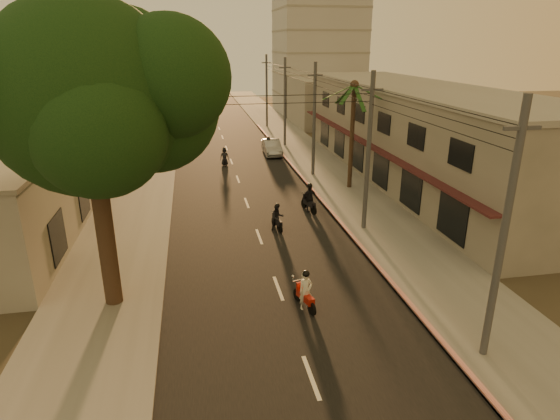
# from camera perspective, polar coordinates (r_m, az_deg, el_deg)

# --- Properties ---
(ground) EXTENTS (160.00, 160.00, 0.00)m
(ground) POSITION_cam_1_polar(r_m,az_deg,el_deg) (19.50, 0.86, -12.37)
(ground) COLOR #383023
(ground) RESTS_ON ground
(road) EXTENTS (10.00, 140.00, 0.02)m
(road) POSITION_cam_1_polar(r_m,az_deg,el_deg) (37.77, -5.15, 3.76)
(road) COLOR black
(road) RESTS_ON ground
(sidewalk_right) EXTENTS (5.00, 140.00, 0.12)m
(sidewalk_right) POSITION_cam_1_polar(r_m,az_deg,el_deg) (39.14, 5.87, 4.38)
(sidewalk_right) COLOR slate
(sidewalk_right) RESTS_ON ground
(sidewalk_left) EXTENTS (5.00, 140.00, 0.12)m
(sidewalk_left) POSITION_cam_1_polar(r_m,az_deg,el_deg) (37.85, -16.54, 3.12)
(sidewalk_left) COLOR slate
(sidewalk_left) RESTS_ON ground
(curb_stripe) EXTENTS (0.20, 60.00, 0.20)m
(curb_stripe) POSITION_cam_1_polar(r_m,az_deg,el_deg) (33.88, 4.31, 2.06)
(curb_stripe) COLOR red
(curb_stripe) RESTS_ON ground
(shophouse_row) EXTENTS (8.80, 34.20, 7.30)m
(shophouse_row) POSITION_cam_1_polar(r_m,az_deg,el_deg) (38.88, 16.18, 9.03)
(shophouse_row) COLOR gray
(shophouse_row) RESTS_ON ground
(left_building) EXTENTS (8.20, 24.20, 5.20)m
(left_building) POSITION_cam_1_polar(r_m,az_deg,el_deg) (32.94, -29.18, 3.57)
(left_building) COLOR gray
(left_building) RESTS_ON ground
(distant_tower) EXTENTS (12.10, 12.10, 28.00)m
(distant_tower) POSITION_cam_1_polar(r_m,az_deg,el_deg) (74.80, 4.76, 22.47)
(distant_tower) COLOR #B7B5B2
(distant_tower) RESTS_ON ground
(broadleaf_tree) EXTENTS (9.60, 8.70, 12.10)m
(broadleaf_tree) POSITION_cam_1_polar(r_m,az_deg,el_deg) (18.71, -21.21, 12.67)
(broadleaf_tree) COLOR black
(broadleaf_tree) RESTS_ON ground
(palm_tree) EXTENTS (5.00, 5.00, 8.20)m
(palm_tree) POSITION_cam_1_polar(r_m,az_deg,el_deg) (34.26, 9.03, 14.13)
(palm_tree) COLOR black
(palm_tree) RESTS_ON ground
(utility_poles) EXTENTS (1.20, 48.26, 9.00)m
(utility_poles) POSITION_cam_1_polar(r_m,az_deg,el_deg) (37.60, 4.26, 13.85)
(utility_poles) COLOR #38383A
(utility_poles) RESTS_ON ground
(filler_right) EXTENTS (8.00, 14.00, 6.00)m
(filler_right) POSITION_cam_1_polar(r_m,az_deg,el_deg) (64.00, 5.33, 13.06)
(filler_right) COLOR gray
(filler_right) RESTS_ON ground
(filler_left_near) EXTENTS (8.00, 14.00, 4.40)m
(filler_left_near) POSITION_cam_1_polar(r_m,az_deg,el_deg) (51.95, -22.61, 9.22)
(filler_left_near) COLOR gray
(filler_left_near) RESTS_ON ground
(filler_left_far) EXTENTS (8.00, 14.00, 7.00)m
(filler_left_far) POSITION_cam_1_polar(r_m,az_deg,el_deg) (69.35, -19.91, 12.93)
(filler_left_far) COLOR gray
(filler_left_far) RESTS_ON ground
(scooter_red) EXTENTS (0.89, 1.74, 1.75)m
(scooter_red) POSITION_cam_1_polar(r_m,az_deg,el_deg) (19.39, 3.10, -9.91)
(scooter_red) COLOR black
(scooter_red) RESTS_ON ground
(scooter_mid_a) EXTENTS (0.95, 1.67, 1.65)m
(scooter_mid_a) POSITION_cam_1_polar(r_m,az_deg,el_deg) (27.20, -0.33, -0.96)
(scooter_mid_a) COLOR black
(scooter_mid_a) RESTS_ON ground
(scooter_mid_b) EXTENTS (1.28, 1.94, 1.94)m
(scooter_mid_b) POSITION_cam_1_polar(r_m,az_deg,el_deg) (30.15, 3.61, 1.37)
(scooter_mid_b) COLOR black
(scooter_mid_b) RESTS_ON ground
(scooter_far_a) EXTENTS (0.81, 1.68, 1.65)m
(scooter_far_a) POSITION_cam_1_polar(r_m,az_deg,el_deg) (42.12, -6.78, 6.40)
(scooter_far_a) COLOR black
(scooter_far_a) RESTS_ON ground
(scooter_far_b) EXTENTS (1.37, 1.73, 1.73)m
(scooter_far_b) POSITION_cam_1_polar(r_m,az_deg,el_deg) (46.15, -1.41, 7.78)
(scooter_far_b) COLOR black
(scooter_far_b) RESTS_ON ground
(parked_car) EXTENTS (1.80, 4.56, 1.47)m
(parked_car) POSITION_cam_1_polar(r_m,az_deg,el_deg) (45.96, -1.00, 7.66)
(parked_car) COLOR gray
(parked_car) RESTS_ON ground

